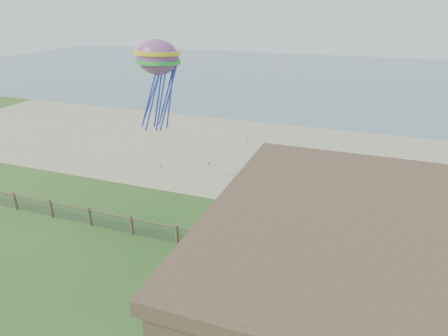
{
  "coord_description": "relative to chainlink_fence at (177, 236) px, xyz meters",
  "views": [
    {
      "loc": [
        9.3,
        -11.39,
        12.88
      ],
      "look_at": [
        2.12,
        8.0,
        4.27
      ],
      "focal_mm": 32.0,
      "sensor_mm": 36.0,
      "label": 1
    }
  ],
  "objects": [
    {
      "name": "ground",
      "position": [
        0.0,
        -6.0,
        -0.55
      ],
      "size": [
        160.0,
        160.0,
        0.0
      ],
      "primitive_type": "plane",
      "color": "#1F4F1B",
      "rests_on": "ground"
    },
    {
      "name": "sand_beach",
      "position": [
        0.0,
        16.0,
        -0.55
      ],
      "size": [
        72.0,
        20.0,
        0.02
      ],
      "primitive_type": "cube",
      "color": "tan",
      "rests_on": "ground"
    },
    {
      "name": "ocean",
      "position": [
        0.0,
        60.0,
        -0.55
      ],
      "size": [
        160.0,
        68.0,
        0.02
      ],
      "primitive_type": "cube",
      "color": "slate",
      "rests_on": "ground"
    },
    {
      "name": "chainlink_fence",
      "position": [
        0.0,
        0.0,
        0.0
      ],
      "size": [
        36.2,
        0.2,
        1.25
      ],
      "primitive_type": null,
      "color": "brown",
      "rests_on": "ground"
    },
    {
      "name": "motel_deck",
      "position": [
        13.0,
        -1.0,
        -0.3
      ],
      "size": [
        15.0,
        2.0,
        0.5
      ],
      "primitive_type": "cube",
      "color": "brown",
      "rests_on": "ground"
    },
    {
      "name": "picnic_table",
      "position": [
        2.2,
        -1.7,
        -0.22
      ],
      "size": [
        1.86,
        1.62,
        0.66
      ],
      "primitive_type": null,
      "rotation": [
        0.0,
        0.0,
        -0.33
      ],
      "color": "brown",
      "rests_on": "ground"
    },
    {
      "name": "octopus_kite",
      "position": [
        -4.49,
        6.95,
        7.17
      ],
      "size": [
        3.83,
        3.2,
        6.77
      ],
      "primitive_type": null,
      "rotation": [
        0.0,
        0.0,
        -0.3
      ],
      "color": "#FF5428"
    }
  ]
}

